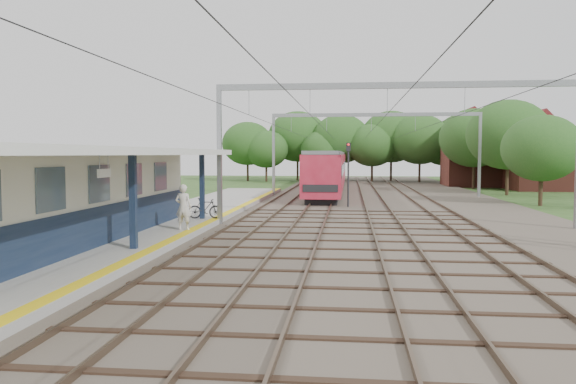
{
  "coord_description": "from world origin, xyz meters",
  "views": [
    {
      "loc": [
        1.43,
        -12.34,
        3.58
      ],
      "look_at": [
        -1.76,
        16.75,
        1.6
      ],
      "focal_mm": 35.0,
      "sensor_mm": 36.0,
      "label": 1
    }
  ],
  "objects_px": {
    "signal_post": "(348,167)",
    "person": "(183,207)",
    "bicycle": "(205,208)",
    "train": "(330,170)"
  },
  "relations": [
    {
      "from": "bicycle",
      "to": "signal_post",
      "type": "height_order",
      "value": "signal_post"
    },
    {
      "from": "person",
      "to": "train",
      "type": "distance_m",
      "value": 32.1
    },
    {
      "from": "person",
      "to": "bicycle",
      "type": "relative_size",
      "value": 1.14
    },
    {
      "from": "signal_post",
      "to": "person",
      "type": "bearing_deg",
      "value": -117.43
    },
    {
      "from": "bicycle",
      "to": "signal_post",
      "type": "distance_m",
      "value": 12.11
    },
    {
      "from": "person",
      "to": "signal_post",
      "type": "xyz_separation_m",
      "value": [
        6.95,
        13.83,
        1.39
      ]
    },
    {
      "from": "train",
      "to": "bicycle",
      "type": "bearing_deg",
      "value": -100.81
    },
    {
      "from": "bicycle",
      "to": "train",
      "type": "xyz_separation_m",
      "value": [
        5.25,
        27.5,
        1.21
      ]
    },
    {
      "from": "person",
      "to": "train",
      "type": "relative_size",
      "value": 0.06
    },
    {
      "from": "bicycle",
      "to": "train",
      "type": "relative_size",
      "value": 0.05
    }
  ]
}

